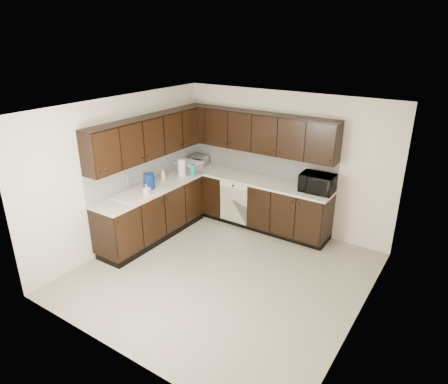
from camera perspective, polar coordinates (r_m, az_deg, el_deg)
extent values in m
plane|color=#A39B87|center=(6.21, -0.18, -11.56)|extent=(4.00, 4.00, 0.00)
plane|color=white|center=(5.26, -0.22, 11.76)|extent=(4.00, 4.00, 0.00)
cube|color=beige|center=(7.26, 8.63, 4.26)|extent=(4.00, 0.02, 2.50)
cube|color=beige|center=(6.86, -14.24, 2.75)|extent=(0.02, 4.00, 2.50)
cube|color=beige|center=(4.91, 19.73, -5.87)|extent=(0.02, 4.00, 2.50)
cube|color=beige|center=(4.29, -15.44, -9.56)|extent=(4.00, 0.02, 2.50)
cube|color=black|center=(7.51, 3.85, -1.46)|extent=(3.00, 0.60, 0.90)
cube|color=black|center=(7.15, -10.25, -3.05)|extent=(0.60, 2.20, 0.90)
cube|color=black|center=(7.70, 3.89, -4.12)|extent=(3.00, 0.54, 0.10)
cube|color=black|center=(7.30, -9.87, -5.95)|extent=(0.54, 2.20, 0.10)
cube|color=beige|center=(7.33, 3.94, 1.91)|extent=(3.03, 0.63, 0.04)
cube|color=beige|center=(6.96, -10.51, 0.45)|extent=(0.63, 2.23, 0.04)
cube|color=beige|center=(7.49, 5.10, 4.40)|extent=(3.00, 0.02, 0.48)
cube|color=beige|center=(7.27, -10.68, 3.55)|extent=(0.02, 2.80, 0.48)
cube|color=black|center=(7.20, 4.66, 8.58)|extent=(3.00, 0.33, 0.70)
cube|color=black|center=(6.89, -11.05, 7.62)|extent=(0.33, 2.47, 0.70)
cube|color=beige|center=(7.35, 1.38, -1.52)|extent=(0.58, 0.02, 0.78)
cube|color=beige|center=(7.22, 1.38, 0.94)|extent=(0.58, 0.03, 0.08)
cylinder|color=black|center=(7.21, 1.31, 0.90)|extent=(0.04, 0.02, 0.04)
cube|color=beige|center=(6.74, -12.15, -0.17)|extent=(0.54, 0.82, 0.03)
cube|color=beige|center=(6.65, -13.30, -1.39)|extent=(0.42, 0.34, 0.16)
cube|color=beige|center=(6.91, -10.92, -0.30)|extent=(0.42, 0.34, 0.16)
cylinder|color=silver|center=(6.85, -13.53, 1.18)|extent=(0.03, 0.03, 0.26)
cylinder|color=silver|center=(6.78, -13.33, 2.05)|extent=(0.14, 0.02, 0.02)
cylinder|color=#B2B2B7|center=(6.64, -13.32, -1.15)|extent=(0.20, 0.20, 0.10)
imported|color=black|center=(6.79, 13.19, 1.25)|extent=(0.57, 0.40, 0.31)
imported|color=gray|center=(6.58, -10.97, 0.27)|extent=(0.12, 0.12, 0.21)
imported|color=gray|center=(7.24, -8.71, 2.50)|extent=(0.09, 0.09, 0.21)
cube|color=#B3B3B5|center=(8.01, -3.57, 4.56)|extent=(0.34, 0.27, 0.20)
cube|color=silver|center=(7.65, -5.09, 3.61)|extent=(0.53, 0.44, 0.18)
cylinder|color=navy|center=(6.83, -10.66, 1.47)|extent=(0.24, 0.24, 0.29)
cylinder|color=#0C8E7B|center=(7.43, -4.48, 3.16)|extent=(0.12, 0.12, 0.20)
cylinder|color=silver|center=(7.39, -6.07, 3.48)|extent=(0.17, 0.17, 0.32)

